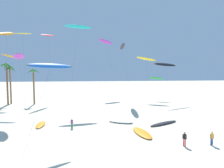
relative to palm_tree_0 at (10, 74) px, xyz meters
name	(u,v)px	position (x,y,z in m)	size (l,w,h in m)	color
palm_tree_0	(10,74)	(0.00, 0.00, 0.00)	(3.27, 3.45, 10.53)	olive
palm_tree_1	(7,72)	(-0.33, -1.16, 0.40)	(4.84, 4.76, 11.26)	brown
palm_tree_2	(34,77)	(6.68, -1.46, -0.87)	(3.68, 3.83, 9.74)	brown
flying_kite_0	(48,35)	(9.32, 4.78, 11.60)	(3.47, 7.55, 20.92)	red
flying_kite_1	(10,56)	(1.04, -1.91, 4.62)	(6.56, 5.67, 13.89)	orange
flying_kite_2	(105,42)	(27.39, 12.11, 11.20)	(6.47, 10.20, 20.73)	purple
flying_kite_3	(51,66)	(17.35, -28.59, 1.36)	(5.58, 5.93, 10.26)	blue
flying_kite_4	(7,34)	(2.10, -5.70, 9.71)	(2.17, 5.77, 19.24)	orange
flying_kite_5	(165,65)	(42.93, -3.87, 2.53)	(8.05, 5.48, 11.62)	black
flying_kite_6	(156,78)	(42.66, 2.31, -1.51)	(4.24, 6.50, 7.49)	green
flying_kite_7	(23,34)	(5.88, -5.80, 9.80)	(5.18, 4.06, 18.56)	yellow
flying_kite_8	(78,27)	(19.25, -7.60, 11.39)	(6.68, 9.26, 20.32)	#19B2B7
flying_kite_9	(146,59)	(39.27, 2.37, 4.56)	(5.93, 6.34, 14.03)	yellow
flying_kite_10	(122,47)	(30.91, -2.97, 7.48)	(3.24, 9.27, 16.53)	black
flying_kite_11	(19,56)	(9.18, -17.36, 3.38)	(4.05, 4.71, 12.49)	purple
grounded_kite_0	(142,133)	(29.66, -27.28, -8.22)	(2.59, 5.31, 0.32)	orange
grounded_kite_1	(121,121)	(27.50, -21.38, -8.16)	(4.77, 3.33, 0.43)	white
grounded_kite_2	(41,125)	(13.90, -21.54, -8.23)	(1.51, 4.04, 0.31)	orange
grounded_kite_3	(164,123)	(34.70, -23.13, -8.24)	(6.18, 3.81, 0.27)	black
person_foreground_walker	(185,139)	(33.55, -32.04, -7.41)	(0.44, 0.33, 1.77)	red
person_near_left	(212,138)	(37.00, -32.16, -7.43)	(0.51, 0.21, 1.73)	#284CA3
person_far_watcher	(72,123)	(19.27, -23.55, -7.52)	(0.46, 0.32, 1.58)	#338E56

